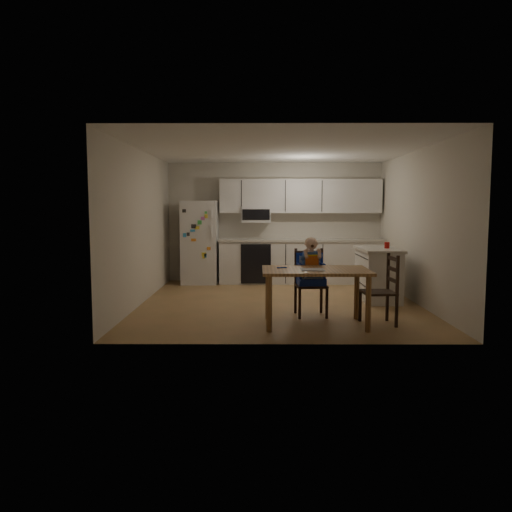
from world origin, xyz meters
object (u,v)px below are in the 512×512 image
at_px(kitchen_island, 378,274).
at_px(chair_booster, 310,268).
at_px(dining_table, 316,277).
at_px(chair_side, 385,285).
at_px(red_cup, 387,245).
at_px(refrigerator, 200,242).

relative_size(kitchen_island, chair_booster, 1.05).
distance_m(dining_table, chair_booster, 0.62).
bearing_deg(chair_booster, kitchen_island, 39.14).
bearing_deg(chair_side, red_cup, 161.41).
height_order(refrigerator, chair_booster, refrigerator).
bearing_deg(kitchen_island, refrigerator, 149.99).
distance_m(kitchen_island, chair_side, 1.81).
relative_size(red_cup, chair_booster, 0.09).
height_order(refrigerator, dining_table, refrigerator).
height_order(chair_booster, chair_side, chair_booster).
xyz_separation_m(refrigerator, chair_booster, (1.97, -3.09, -0.16)).
height_order(red_cup, chair_booster, chair_booster).
bearing_deg(dining_table, refrigerator, 117.98).
xyz_separation_m(refrigerator, chair_side, (2.91, -3.65, -0.31)).
distance_m(refrigerator, kitchen_island, 3.76).
relative_size(kitchen_island, chair_side, 1.26).
distance_m(refrigerator, chair_booster, 3.67).
distance_m(refrigerator, chair_side, 4.68).
bearing_deg(dining_table, red_cup, 52.03).
distance_m(refrigerator, red_cup, 3.88).
bearing_deg(red_cup, chair_side, -104.71).
xyz_separation_m(kitchen_island, chair_side, (-0.32, -1.78, 0.09)).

